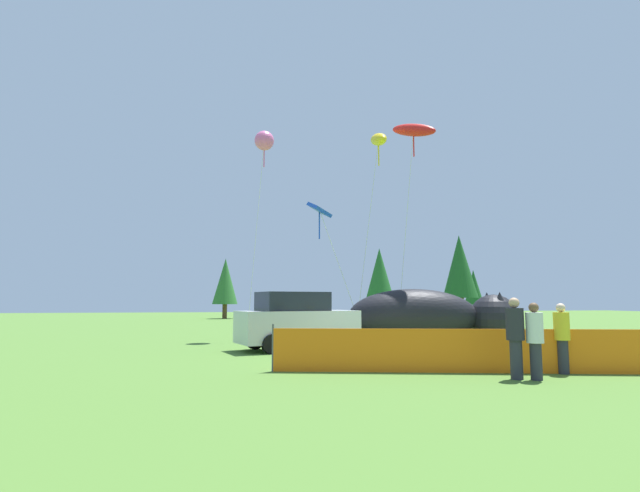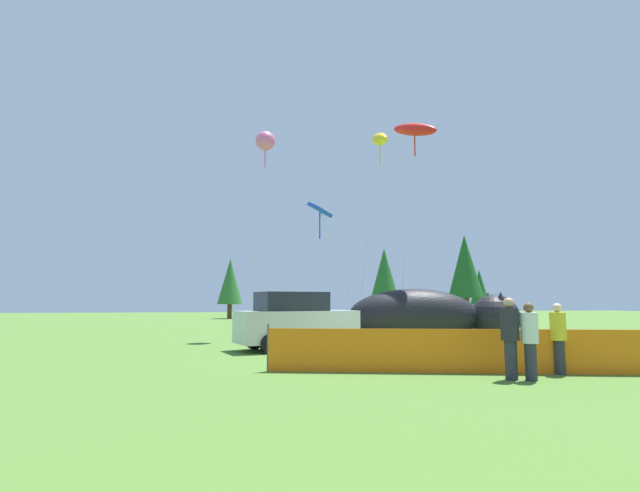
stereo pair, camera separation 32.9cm
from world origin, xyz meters
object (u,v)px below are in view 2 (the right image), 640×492
Objects in this scene: kite_red_lizard at (414,130)px; kite_pink_octopus at (265,142)px; folding_chair at (542,343)px; spectator_in_grey_shirt at (558,335)px; kite_yellow_hero at (380,140)px; inflatable_cat at (430,318)px; parked_car at (295,321)px; spectator_in_blue_shirt at (510,335)px; kite_blue_box at (320,212)px; spectator_in_green_shirt at (530,338)px.

kite_red_lizard reaches higher than kite_pink_octopus.
kite_red_lizard reaches higher than folding_chair.
kite_yellow_hero reaches higher than spectator_in_grey_shirt.
kite_yellow_hero is (5.45, -0.93, 0.10)m from kite_pink_octopus.
kite_red_lizard reaches higher than inflatable_cat.
inflatable_cat is (-0.88, 6.11, 0.50)m from folding_chair.
parked_car is 0.43× the size of kite_red_lizard.
spectator_in_blue_shirt is at bearing -91.62° from inflatable_cat.
spectator_in_blue_shirt is 14.59m from kite_red_lizard.
parked_car is 11.42m from kite_red_lizard.
parked_car is at bearing -114.26° from kite_blue_box.
kite_pink_octopus reaches higher than folding_chair.
kite_yellow_hero is (-0.83, 11.57, 8.56)m from spectator_in_grey_shirt.
kite_blue_box is at bearing 110.86° from spectator_in_grey_shirt.
spectator_in_grey_shirt is (1.22, 0.71, -0.01)m from spectator_in_green_shirt.
inflatable_cat is 11.35m from kite_pink_octopus.
parked_car is 10.04m from kite_pink_octopus.
inflatable_cat is 6.54m from kite_blue_box.
spectator_in_grey_shirt reaches higher than folding_chair.
inflatable_cat is (5.79, 1.56, 0.01)m from parked_car.
folding_chair is 2.76m from spectator_in_grey_shirt.
spectator_in_grey_shirt is 0.17× the size of kite_pink_octopus.
folding_chair is 12.54m from kite_red_lizard.
kite_pink_octopus is at bearing 109.83° from spectator_in_blue_shirt.
spectator_in_green_shirt is at bearing -75.93° from parked_car.
spectator_in_blue_shirt is (-1.90, -9.10, -0.03)m from inflatable_cat.
parked_car is at bearing 118.88° from spectator_in_green_shirt.
inflatable_cat is at bearing -69.17° from kite_yellow_hero.
kite_red_lizard is (0.68, 10.86, 8.89)m from spectator_in_grey_shirt.
spectator_in_blue_shirt is 0.30× the size of kite_blue_box.
kite_pink_octopus is (-6.59, 3.93, 8.35)m from inflatable_cat.
folding_chair is 0.52× the size of spectator_in_green_shirt.
spectator_in_green_shirt reaches higher than folding_chair.
inflatable_cat reaches higher than folding_chair.
spectator_in_green_shirt is 0.17× the size of kite_pink_octopus.
kite_blue_box is (-3.96, 10.39, 4.71)m from spectator_in_grey_shirt.
kite_blue_box is (-4.27, 1.82, 4.61)m from inflatable_cat.
spectator_in_blue_shirt is 14.80m from kite_yellow_hero.
kite_red_lizard is (0.37, 2.30, 8.79)m from inflatable_cat.
spectator_in_grey_shirt is at bearing -63.30° from kite_pink_octopus.
kite_red_lizard is 7.17m from kite_pink_octopus.
spectator_in_green_shirt is 14.97m from kite_yellow_hero.
parked_car is at bearing 117.30° from spectator_in_blue_shirt.
folding_chair is 0.09× the size of kite_yellow_hero.
spectator_in_green_shirt is 1.41m from spectator_in_grey_shirt.
folding_chair is 4.11m from spectator_in_blue_shirt.
kite_yellow_hero is at bearing 86.44° from spectator_in_blue_shirt.
kite_yellow_hero is at bearing 29.67° from parked_car.
kite_blue_box is at bearing -118.38° from folding_chair.
kite_pink_octopus is at bearing 83.54° from parked_car.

